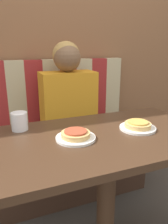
{
  "coord_description": "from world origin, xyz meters",
  "views": [
    {
      "loc": [
        -0.48,
        -0.89,
        1.15
      ],
      "look_at": [
        0.0,
        0.33,
        0.75
      ],
      "focal_mm": 35.0,
      "sensor_mm": 36.0,
      "label": 1
    }
  ],
  "objects": [
    {
      "name": "person",
      "position": [
        0.0,
        0.66,
        0.82
      ],
      "size": [
        0.4,
        0.23,
        0.7
      ],
      "color": "orange",
      "rests_on": "booth_seat"
    },
    {
      "name": "plate_left",
      "position": [
        -0.17,
        -0.0,
        0.74
      ],
      "size": [
        0.19,
        0.19,
        0.01
      ],
      "color": "white",
      "rests_on": "dining_table"
    },
    {
      "name": "pizza_right",
      "position": [
        0.17,
        -0.0,
        0.76
      ],
      "size": [
        0.14,
        0.14,
        0.03
      ],
      "color": "tan",
      "rests_on": "plate_right"
    },
    {
      "name": "plate_right",
      "position": [
        0.17,
        -0.0,
        0.74
      ],
      "size": [
        0.19,
        0.19,
        0.01
      ],
      "color": "white",
      "rests_on": "dining_table"
    },
    {
      "name": "wall_back",
      "position": [
        0.0,
        0.98,
        1.3
      ],
      "size": [
        7.0,
        0.05,
        2.6
      ],
      "color": "brown",
      "rests_on": "ground_plane"
    },
    {
      "name": "dining_table",
      "position": [
        0.0,
        0.0,
        0.63
      ],
      "size": [
        1.05,
        0.63,
        0.73
      ],
      "color": "#422B1C",
      "rests_on": "ground_plane"
    },
    {
      "name": "drinking_cup",
      "position": [
        -0.4,
        0.22,
        0.78
      ],
      "size": [
        0.08,
        0.08,
        0.09
      ],
      "color": "silver",
      "rests_on": "dining_table"
    },
    {
      "name": "booth_seat",
      "position": [
        0.0,
        0.65,
        0.24
      ],
      "size": [
        1.14,
        0.54,
        0.48
      ],
      "color": "#382319",
      "rests_on": "ground_plane"
    },
    {
      "name": "booth_backrest",
      "position": [
        0.0,
        0.89,
        0.76
      ],
      "size": [
        1.14,
        0.07,
        0.56
      ],
      "color": "maroon",
      "rests_on": "booth_seat"
    },
    {
      "name": "pizza_left",
      "position": [
        -0.17,
        -0.0,
        0.76
      ],
      "size": [
        0.14,
        0.14,
        0.03
      ],
      "color": "tan",
      "rests_on": "plate_left"
    }
  ]
}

